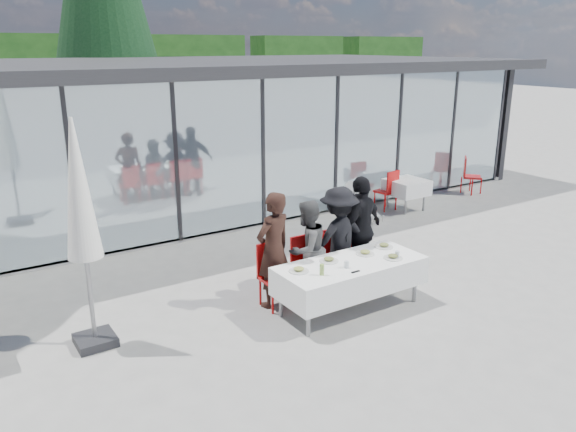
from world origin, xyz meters
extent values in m
plane|color=gray|center=(0.00, 0.00, 0.00)|extent=(90.00, 90.00, 0.00)
cube|color=gray|center=(2.00, 8.00, 0.05)|extent=(14.00, 8.00, 0.10)
cube|color=black|center=(2.00, 11.90, 1.60)|extent=(14.00, 0.20, 3.20)
cube|color=black|center=(8.90, 8.00, 1.60)|extent=(0.20, 8.00, 3.20)
cube|color=silver|center=(2.00, 4.03, 1.60)|extent=(13.60, 0.06, 3.10)
cube|color=#2D2D30|center=(2.00, 7.60, 3.32)|extent=(14.80, 8.80, 0.24)
cube|color=#262628|center=(-2.86, 4.03, 1.60)|extent=(0.08, 0.10, 3.10)
cube|color=#262628|center=(-0.91, 4.03, 1.60)|extent=(0.08, 0.10, 3.10)
cube|color=#262628|center=(1.03, 4.03, 1.60)|extent=(0.08, 0.10, 3.10)
cube|color=#262628|center=(2.97, 4.03, 1.60)|extent=(0.08, 0.10, 3.10)
cube|color=#262628|center=(4.91, 4.03, 1.60)|extent=(0.08, 0.10, 3.10)
cube|color=#262628|center=(6.86, 4.03, 1.60)|extent=(0.08, 0.10, 3.10)
cube|color=#262628|center=(8.80, 4.03, 1.60)|extent=(0.08, 0.10, 3.10)
cube|color=red|center=(-0.50, 6.50, 0.45)|extent=(0.45, 0.45, 0.90)
cube|color=red|center=(1.00, 7.00, 0.45)|extent=(0.45, 0.45, 0.90)
cube|color=red|center=(3.50, 6.50, 0.45)|extent=(0.45, 0.45, 0.90)
cube|color=red|center=(5.50, 7.20, 0.45)|extent=(0.45, 0.45, 0.90)
cube|color=#143711|center=(2.00, 28.00, 2.20)|extent=(6.50, 2.00, 4.40)
cube|color=#143711|center=(10.00, 28.00, 2.20)|extent=(6.50, 2.00, 4.40)
cube|color=#143711|center=(18.00, 28.00, 2.20)|extent=(6.50, 2.00, 4.40)
cube|color=#143711|center=(26.00, 28.00, 2.20)|extent=(6.50, 2.00, 4.40)
cube|color=white|center=(0.07, -0.14, 0.54)|extent=(2.26, 0.96, 0.42)
cylinder|color=gray|center=(-0.93, -0.49, 0.35)|extent=(0.06, 0.06, 0.71)
cylinder|color=gray|center=(1.07, -0.49, 0.35)|extent=(0.06, 0.06, 0.71)
cylinder|color=gray|center=(-0.93, 0.21, 0.35)|extent=(0.06, 0.06, 0.71)
cylinder|color=gray|center=(1.07, 0.21, 0.35)|extent=(0.06, 0.06, 0.71)
imported|color=#321C16|center=(-0.81, 0.60, 0.89)|extent=(0.79, 0.79, 1.78)
cube|color=red|center=(-0.81, 0.52, 0.45)|extent=(0.44, 0.44, 0.05)
cube|color=red|center=(-0.81, 0.72, 0.70)|extent=(0.44, 0.04, 0.55)
cylinder|color=red|center=(-0.99, 0.34, 0.21)|extent=(0.04, 0.04, 0.43)
cylinder|color=red|center=(-0.63, 0.34, 0.21)|extent=(0.04, 0.04, 0.43)
cylinder|color=red|center=(-0.99, 0.70, 0.21)|extent=(0.04, 0.04, 0.43)
cylinder|color=red|center=(-0.63, 0.70, 0.21)|extent=(0.04, 0.04, 0.43)
imported|color=#505050|center=(-0.21, 0.60, 0.78)|extent=(0.95, 0.95, 1.55)
cube|color=red|center=(-0.21, 0.52, 0.45)|extent=(0.44, 0.44, 0.05)
cube|color=red|center=(-0.21, 0.72, 0.70)|extent=(0.44, 0.04, 0.55)
cylinder|color=red|center=(-0.39, 0.34, 0.21)|extent=(0.04, 0.04, 0.43)
cylinder|color=red|center=(-0.03, 0.34, 0.21)|extent=(0.04, 0.04, 0.43)
cylinder|color=red|center=(-0.39, 0.70, 0.21)|extent=(0.04, 0.04, 0.43)
cylinder|color=red|center=(-0.03, 0.70, 0.21)|extent=(0.04, 0.04, 0.43)
imported|color=black|center=(0.42, 0.60, 0.84)|extent=(1.09, 1.09, 1.69)
cube|color=red|center=(0.42, 0.52, 0.45)|extent=(0.44, 0.44, 0.05)
cube|color=red|center=(0.42, 0.72, 0.70)|extent=(0.44, 0.04, 0.55)
cylinder|color=red|center=(0.24, 0.34, 0.21)|extent=(0.04, 0.04, 0.43)
cylinder|color=red|center=(0.60, 0.34, 0.21)|extent=(0.04, 0.04, 0.43)
cylinder|color=red|center=(0.24, 0.70, 0.21)|extent=(0.04, 0.04, 0.43)
cylinder|color=red|center=(0.60, 0.70, 0.21)|extent=(0.04, 0.04, 0.43)
imported|color=black|center=(0.88, 0.60, 0.90)|extent=(1.33, 1.33, 1.80)
cube|color=red|center=(0.88, 0.52, 0.45)|extent=(0.44, 0.44, 0.05)
cube|color=red|center=(0.88, 0.72, 0.70)|extent=(0.44, 0.04, 0.55)
cylinder|color=red|center=(0.70, 0.34, 0.21)|extent=(0.04, 0.04, 0.43)
cylinder|color=red|center=(1.06, 0.34, 0.21)|extent=(0.04, 0.04, 0.43)
cylinder|color=red|center=(0.70, 0.70, 0.21)|extent=(0.04, 0.04, 0.43)
cylinder|color=red|center=(1.06, 0.70, 0.21)|extent=(0.04, 0.04, 0.43)
cylinder|color=silver|center=(-0.77, -0.02, 0.76)|extent=(0.28, 0.28, 0.01)
ellipsoid|color=#CBB351|center=(-0.77, -0.02, 0.79)|extent=(0.15, 0.15, 0.05)
cylinder|color=silver|center=(-0.18, 0.06, 0.76)|extent=(0.28, 0.28, 0.01)
ellipsoid|color=#426225|center=(-0.18, 0.06, 0.79)|extent=(0.15, 0.15, 0.05)
cylinder|color=silver|center=(0.46, -0.01, 0.76)|extent=(0.28, 0.28, 0.01)
ellipsoid|color=#CBB351|center=(0.46, -0.01, 0.79)|extent=(0.15, 0.15, 0.05)
cylinder|color=silver|center=(0.92, 0.07, 0.76)|extent=(0.28, 0.28, 0.01)
ellipsoid|color=#426225|center=(0.92, 0.07, 0.79)|extent=(0.15, 0.15, 0.05)
cylinder|color=silver|center=(0.70, -0.37, 0.76)|extent=(0.28, 0.28, 0.01)
ellipsoid|color=#426225|center=(0.70, -0.37, 0.79)|extent=(0.15, 0.15, 0.05)
cylinder|color=#89AE48|center=(-0.57, -0.30, 0.83)|extent=(0.06, 0.06, 0.16)
cylinder|color=silver|center=(-0.12, -0.28, 0.80)|extent=(0.07, 0.07, 0.10)
cylinder|color=silver|center=(0.78, -0.38, 0.80)|extent=(0.07, 0.07, 0.10)
cube|color=black|center=(-0.11, -0.48, 0.76)|extent=(0.14, 0.03, 0.01)
cube|color=white|center=(4.56, 3.28, 0.56)|extent=(0.86, 0.86, 0.36)
cylinder|color=gray|center=(4.26, 2.98, 0.36)|extent=(0.05, 0.05, 0.72)
cylinder|color=gray|center=(4.86, 2.98, 0.36)|extent=(0.05, 0.05, 0.72)
cylinder|color=gray|center=(4.26, 3.58, 0.36)|extent=(0.05, 0.05, 0.72)
cylinder|color=gray|center=(4.86, 3.58, 0.36)|extent=(0.05, 0.05, 0.72)
cube|color=red|center=(7.14, 3.47, 0.45)|extent=(0.62, 0.62, 0.05)
cube|color=red|center=(7.01, 3.62, 0.70)|extent=(0.35, 0.33, 0.55)
cylinder|color=red|center=(6.96, 3.29, 0.21)|extent=(0.04, 0.04, 0.43)
cylinder|color=red|center=(7.32, 3.29, 0.21)|extent=(0.04, 0.04, 0.43)
cylinder|color=red|center=(6.96, 3.65, 0.21)|extent=(0.04, 0.04, 0.43)
cylinder|color=red|center=(7.32, 3.65, 0.21)|extent=(0.04, 0.04, 0.43)
cube|color=red|center=(4.16, 3.56, 0.45)|extent=(0.51, 0.51, 0.05)
cube|color=red|center=(4.19, 3.36, 0.70)|extent=(0.44, 0.11, 0.55)
cylinder|color=red|center=(3.98, 3.38, 0.21)|extent=(0.04, 0.04, 0.43)
cylinder|color=red|center=(4.34, 3.38, 0.21)|extent=(0.04, 0.04, 0.43)
cylinder|color=red|center=(3.98, 3.74, 0.21)|extent=(0.04, 0.04, 0.43)
cylinder|color=red|center=(4.34, 3.74, 0.21)|extent=(0.04, 0.04, 0.43)
cube|color=black|center=(-3.43, 0.86, 0.06)|extent=(0.50, 0.50, 0.12)
cylinder|color=gray|center=(-3.43, 0.86, 1.35)|extent=(0.06, 0.06, 2.70)
cone|color=white|center=(-3.43, 0.86, 2.12)|extent=(0.44, 0.44, 1.76)
cube|color=silver|center=(3.21, 3.40, 0.18)|extent=(1.06, 1.43, 0.08)
cube|color=silver|center=(3.43, 3.91, 0.45)|extent=(0.66, 0.48, 0.54)
cylinder|color=silver|center=(2.96, 2.85, 0.07)|extent=(0.04, 0.04, 0.14)
cylinder|color=silver|center=(3.46, 2.85, 0.07)|extent=(0.04, 0.04, 0.14)
cylinder|color=silver|center=(2.96, 3.95, 0.07)|extent=(0.04, 0.04, 0.14)
cylinder|color=silver|center=(3.46, 3.95, 0.07)|extent=(0.04, 0.04, 0.14)
cylinder|color=#382316|center=(0.50, 13.00, 1.00)|extent=(0.44, 0.44, 2.00)
camera|label=1|loc=(-4.88, -6.09, 3.81)|focal=35.00mm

